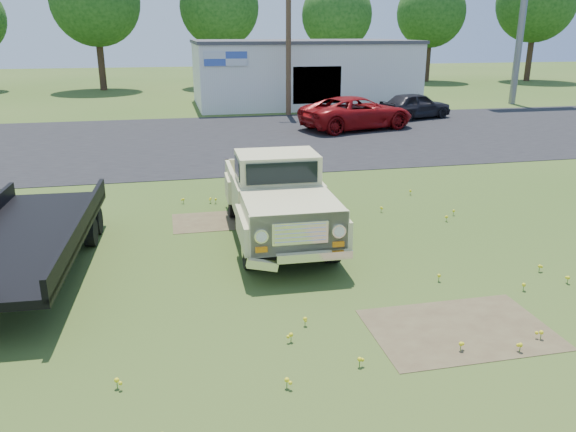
% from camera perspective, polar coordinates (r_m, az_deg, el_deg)
% --- Properties ---
extents(ground, '(140.00, 140.00, 0.00)m').
position_cam_1_polar(ground, '(11.96, 3.76, -5.19)').
color(ground, '#324E19').
rests_on(ground, ground).
extents(asphalt_lot, '(90.00, 14.00, 0.02)m').
position_cam_1_polar(asphalt_lot, '(26.15, -5.31, 7.78)').
color(asphalt_lot, black).
rests_on(asphalt_lot, ground).
extents(dirt_patch_a, '(3.00, 2.00, 0.01)m').
position_cam_1_polar(dirt_patch_a, '(10.02, 17.04, -10.96)').
color(dirt_patch_a, '#4E4029').
rests_on(dirt_patch_a, ground).
extents(dirt_patch_b, '(2.20, 1.60, 0.01)m').
position_cam_1_polar(dirt_patch_b, '(14.86, -7.41, -0.53)').
color(dirt_patch_b, '#4E4029').
rests_on(dirt_patch_b, ground).
extents(commercial_building, '(14.20, 8.20, 4.15)m').
position_cam_1_polar(commercial_building, '(38.69, 1.41, 14.41)').
color(commercial_building, silver).
rests_on(commercial_building, ground).
extents(utility_pole_mid, '(1.60, 0.30, 9.00)m').
position_cam_1_polar(utility_pole_mid, '(33.29, 0.05, 18.08)').
color(utility_pole_mid, '#4F3924').
rests_on(utility_pole_mid, ground).
extents(treeline_c, '(7.04, 7.04, 10.47)m').
position_cam_1_polar(treeline_c, '(50.31, -19.01, 19.91)').
color(treeline_c, '#3C281B').
rests_on(treeline_c, ground).
extents(treeline_d, '(6.72, 6.72, 10.00)m').
position_cam_1_polar(treeline_d, '(51.31, -6.98, 20.31)').
color(treeline_d, '#3C281B').
rests_on(treeline_d, ground).
extents(treeline_e, '(6.08, 6.08, 9.04)m').
position_cam_1_polar(treeline_e, '(51.79, 4.99, 19.65)').
color(treeline_e, '#3C281B').
rests_on(treeline_e, ground).
extents(treeline_f, '(6.40, 6.40, 9.52)m').
position_cam_1_polar(treeline_f, '(57.78, 14.32, 19.36)').
color(treeline_f, '#3C281B').
rests_on(treeline_f, ground).
extents(treeline_g, '(7.36, 7.36, 10.95)m').
position_cam_1_polar(treeline_g, '(61.56, 23.93, 19.22)').
color(treeline_g, '#3C281B').
rests_on(treeline_g, ground).
extents(vintage_pickup_truck, '(2.37, 5.79, 2.08)m').
position_cam_1_polar(vintage_pickup_truck, '(13.34, -1.12, 2.11)').
color(vintage_pickup_truck, beige).
rests_on(vintage_pickup_truck, ground).
extents(flatbed_trailer, '(2.58, 6.89, 1.85)m').
position_cam_1_polar(flatbed_trailer, '(12.45, -25.15, -1.43)').
color(flatbed_trailer, black).
rests_on(flatbed_trailer, ground).
extents(red_pickup, '(6.31, 4.10, 1.62)m').
position_cam_1_polar(red_pickup, '(28.85, 7.03, 10.34)').
color(red_pickup, maroon).
rests_on(red_pickup, ground).
extents(dark_sedan, '(4.60, 2.91, 1.46)m').
position_cam_1_polar(dark_sedan, '(32.92, 12.79, 10.88)').
color(dark_sedan, black).
rests_on(dark_sedan, ground).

